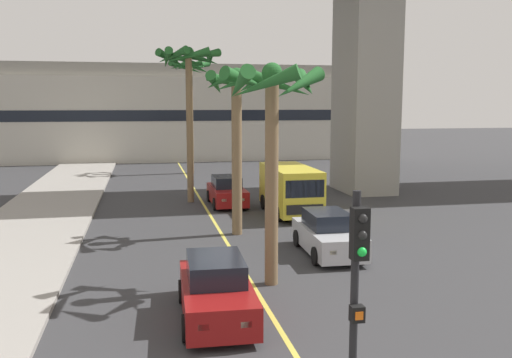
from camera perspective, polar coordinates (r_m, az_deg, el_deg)
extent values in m
cube|color=#DBCC4C|center=(26.06, -4.43, -4.27)|extent=(0.14, 56.00, 0.01)
cube|color=gray|center=(34.91, 11.23, 10.88)|extent=(2.80, 4.40, 14.81)
cube|color=beige|center=(55.51, -8.38, 6.17)|extent=(36.38, 8.00, 7.90)
cube|color=#9C998D|center=(55.57, -8.47, 10.87)|extent=(35.65, 7.20, 1.20)
cube|color=black|center=(51.49, -8.13, 6.50)|extent=(32.74, 0.04, 1.00)
cube|color=#B7BABF|center=(20.32, 7.45, -6.12)|extent=(1.81, 4.15, 0.80)
cube|color=black|center=(20.30, 7.35, -4.15)|extent=(1.45, 2.09, 0.60)
cube|color=#F2EDCC|center=(18.61, 10.70, -7.32)|extent=(0.24, 0.09, 0.14)
cube|color=#F2EDCC|center=(18.31, 7.93, -7.51)|extent=(0.24, 0.09, 0.14)
cylinder|color=black|center=(19.48, 10.85, -7.59)|extent=(0.24, 0.65, 0.64)
cylinder|color=black|center=(18.98, 6.24, -7.91)|extent=(0.24, 0.65, 0.64)
cylinder|color=black|center=(21.79, 8.47, -5.88)|extent=(0.24, 0.65, 0.64)
cylinder|color=black|center=(21.35, 4.33, -6.11)|extent=(0.24, 0.65, 0.64)
cube|color=maroon|center=(14.38, -4.12, -11.98)|extent=(1.85, 4.16, 0.80)
cube|color=black|center=(14.31, -4.21, -9.22)|extent=(1.47, 2.10, 0.60)
cube|color=#F2EDCC|center=(12.55, -1.03, -14.74)|extent=(0.24, 0.09, 0.14)
cube|color=#F2EDCC|center=(12.46, -5.44, -14.95)|extent=(0.24, 0.09, 0.14)
cylinder|color=black|center=(13.40, -0.02, -14.68)|extent=(0.24, 0.65, 0.64)
cylinder|color=black|center=(13.25, -7.18, -15.01)|extent=(0.24, 0.65, 0.64)
cylinder|color=black|center=(15.75, -1.58, -11.19)|extent=(0.24, 0.65, 0.64)
cylinder|color=black|center=(15.62, -7.57, -11.41)|extent=(0.24, 0.65, 0.64)
cube|color=maroon|center=(29.76, -3.01, -1.62)|extent=(1.73, 4.11, 0.80)
cube|color=black|center=(29.81, -3.07, -0.28)|extent=(1.41, 2.06, 0.60)
cube|color=#F2EDCC|center=(27.88, -1.42, -2.14)|extent=(0.24, 0.08, 0.14)
cube|color=#F2EDCC|center=(27.73, -3.32, -2.21)|extent=(0.24, 0.08, 0.14)
cylinder|color=black|center=(28.71, -1.02, -2.48)|extent=(0.22, 0.64, 0.64)
cylinder|color=black|center=(28.45, -4.22, -2.59)|extent=(0.22, 0.64, 0.64)
cylinder|color=black|center=(31.17, -1.91, -1.66)|extent=(0.22, 0.64, 0.64)
cylinder|color=black|center=(30.94, -4.85, -1.76)|extent=(0.22, 0.64, 0.64)
cube|color=yellow|center=(27.25, 3.52, -0.94)|extent=(2.01, 5.20, 2.10)
cube|color=black|center=(24.76, 5.05, -1.02)|extent=(1.80, 0.08, 0.80)
cube|color=black|center=(24.86, 5.06, -3.15)|extent=(1.70, 0.06, 0.44)
cylinder|color=black|center=(26.20, 6.39, -3.39)|extent=(0.26, 0.76, 0.76)
cylinder|color=black|center=(25.69, 2.35, -3.57)|extent=(0.26, 0.76, 0.76)
cylinder|color=black|center=(29.14, 4.52, -2.23)|extent=(0.26, 0.76, 0.76)
cylinder|color=black|center=(28.68, 0.86, -2.37)|extent=(0.26, 0.76, 0.76)
cylinder|color=black|center=(8.64, 10.02, -15.09)|extent=(0.12, 0.12, 4.20)
cube|color=black|center=(8.05, 10.64, -5.57)|extent=(0.24, 0.20, 0.76)
sphere|color=black|center=(7.91, 10.96, -4.03)|extent=(0.14, 0.14, 0.14)
sphere|color=black|center=(7.96, 10.91, -5.73)|extent=(0.14, 0.14, 0.14)
sphere|color=#19D83F|center=(8.02, 10.87, -7.39)|extent=(0.14, 0.14, 0.14)
cube|color=black|center=(8.42, 10.38, -13.51)|extent=(0.20, 0.16, 0.24)
cube|color=orange|center=(8.35, 10.59, -13.69)|extent=(0.12, 0.03, 0.12)
cylinder|color=brown|center=(43.42, -6.80, 6.07)|extent=(0.46, 0.46, 8.34)
sphere|color=#236028|center=(43.51, -6.89, 11.76)|extent=(0.60, 0.60, 0.60)
cone|color=#236028|center=(43.51, -5.50, 11.54)|extent=(0.62, 2.15, 0.80)
cone|color=#236028|center=(44.20, -5.89, 11.25)|extent=(1.65, 1.92, 1.09)
cone|color=#236028|center=(44.52, -6.92, 11.23)|extent=(2.13, 0.57, 1.07)
cone|color=#236028|center=(44.11, -8.00, 11.45)|extent=(1.71, 1.89, 0.80)
cone|color=#236028|center=(43.50, -8.28, 11.44)|extent=(0.61, 2.15, 0.87)
cone|color=#236028|center=(42.78, -7.90, 11.52)|extent=(1.69, 1.91, 0.87)
cone|color=#236028|center=(42.46, -6.94, 11.50)|extent=(2.15, 0.69, 0.95)
cone|color=#236028|center=(42.86, -5.78, 11.48)|extent=(1.77, 1.84, 0.94)
cylinder|color=brown|center=(30.56, -6.86, 5.05)|extent=(0.35, 0.35, 8.02)
sphere|color=#236028|center=(30.65, -6.99, 12.84)|extent=(0.60, 0.60, 0.60)
cone|color=#236028|center=(30.63, -4.77, 12.19)|extent=(0.66, 2.36, 1.12)
cone|color=#236028|center=(31.43, -5.42, 12.17)|extent=(1.81, 2.10, 1.02)
cone|color=#236028|center=(31.77, -7.12, 12.05)|extent=(2.34, 0.48, 1.07)
cone|color=#236028|center=(31.34, -8.69, 12.09)|extent=(1.90, 2.03, 1.06)
cone|color=#236028|center=(30.49, -9.18, 12.12)|extent=(0.56, 2.35, 1.13)
cone|color=#236028|center=(29.86, -8.65, 12.41)|extent=(1.79, 2.12, 0.97)
cone|color=#236028|center=(29.48, -7.00, 12.46)|extent=(2.37, 0.65, 1.01)
cone|color=#236028|center=(29.79, -5.46, 12.63)|extent=(2.13, 1.77, 0.82)
cylinder|color=brown|center=(22.80, -1.99, 2.19)|extent=(0.42, 0.42, 6.43)
sphere|color=#236028|center=(22.72, -2.04, 10.67)|extent=(0.60, 0.60, 0.60)
cone|color=#236028|center=(22.82, 0.15, 10.20)|extent=(0.54, 1.80, 0.79)
cone|color=#236028|center=(23.43, -0.85, 10.10)|extent=(1.60, 1.54, 0.82)
cone|color=#236028|center=(23.47, -3.03, 10.00)|extent=(1.83, 0.98, 0.87)
cone|color=#236028|center=(22.90, -4.17, 9.70)|extent=(1.07, 1.80, 1.09)
cone|color=#236028|center=(22.12, -3.69, 10.04)|extent=(1.35, 1.72, 0.93)
cone|color=#236028|center=(21.84, -1.98, 9.93)|extent=(1.81, 0.69, 1.02)
cone|color=#236028|center=(22.13, -0.36, 9.81)|extent=(1.66, 1.43, 1.07)
cylinder|color=brown|center=(16.39, 1.62, -0.48)|extent=(0.40, 0.40, 6.17)
sphere|color=#236028|center=(16.24, 1.67, 10.88)|extent=(0.60, 0.60, 0.60)
cone|color=#236028|center=(16.40, 5.11, 9.72)|extent=(0.61, 2.04, 1.02)
cone|color=#236028|center=(17.19, 2.45, 9.64)|extent=(1.99, 1.30, 1.03)
cone|color=#236028|center=(16.89, -0.93, 10.07)|extent=(1.88, 1.55, 0.83)
cone|color=#236028|center=(15.95, -1.74, 9.67)|extent=(0.62, 2.03, 1.08)
cone|color=#236028|center=(15.26, 0.95, 9.76)|extent=(2.01, 1.22, 1.08)
cone|color=#236028|center=(15.61, 4.45, 9.66)|extent=(1.87, 1.54, 1.09)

